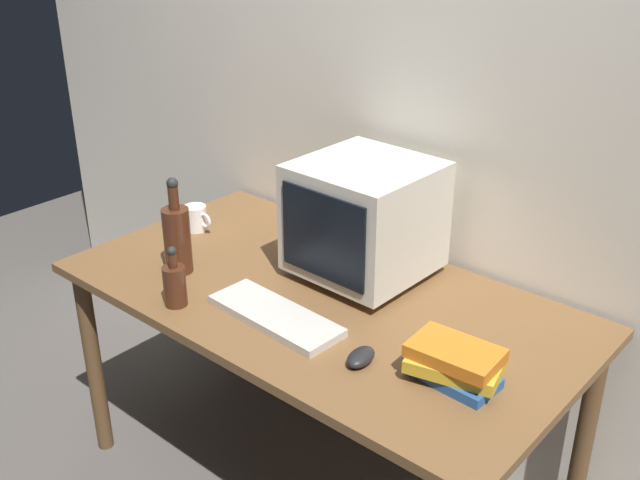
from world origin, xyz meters
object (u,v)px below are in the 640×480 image
object	(u,v)px
book_stack	(454,364)
bottle_short	(175,284)
crt_monitor	(364,219)
keyboard	(276,316)
mug	(196,218)
computer_mouse	(361,357)
bottle_tall	(177,237)

from	to	relation	value
book_stack	bottle_short	bearing A→B (deg)	-165.52
crt_monitor	book_stack	distance (m)	0.61
keyboard	book_stack	world-z (taller)	book_stack
book_stack	mug	distance (m)	1.18
crt_monitor	bottle_short	world-z (taller)	crt_monitor
keyboard	computer_mouse	distance (m)	0.31
bottle_short	mug	world-z (taller)	bottle_short
keyboard	mug	bearing A→B (deg)	161.14
crt_monitor	keyboard	xyz separation A→B (m)	(-0.02, -0.38, -0.18)
crt_monitor	computer_mouse	distance (m)	0.52
keyboard	computer_mouse	size ratio (longest dim) A/B	4.20
keyboard	bottle_tall	xyz separation A→B (m)	(-0.44, 0.01, 0.11)
crt_monitor	bottle_short	bearing A→B (deg)	-120.73
keyboard	computer_mouse	bearing A→B (deg)	1.10
keyboard	bottle_short	distance (m)	0.32
crt_monitor	mug	bearing A→B (deg)	-169.54
bottle_short	book_stack	size ratio (longest dim) A/B	0.75
crt_monitor	mug	size ratio (longest dim) A/B	3.29
computer_mouse	mug	xyz separation A→B (m)	(-0.95, 0.27, 0.03)
mug	book_stack	bearing A→B (deg)	-8.49
crt_monitor	bottle_short	size ratio (longest dim) A/B	2.09
bottle_tall	crt_monitor	bearing A→B (deg)	38.44
keyboard	bottle_short	xyz separation A→B (m)	(-0.28, -0.13, 0.06)
keyboard	book_stack	xyz separation A→B (m)	(0.53, 0.08, 0.04)
mug	computer_mouse	bearing A→B (deg)	-15.62
bottle_tall	bottle_short	size ratio (longest dim) A/B	1.68
bottle_tall	book_stack	bearing A→B (deg)	3.97
computer_mouse	keyboard	bearing A→B (deg)	170.19
bottle_tall	mug	distance (m)	0.32
bottle_tall	book_stack	distance (m)	0.98
crt_monitor	computer_mouse	size ratio (longest dim) A/B	3.95
bottle_short	keyboard	bearing A→B (deg)	24.67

